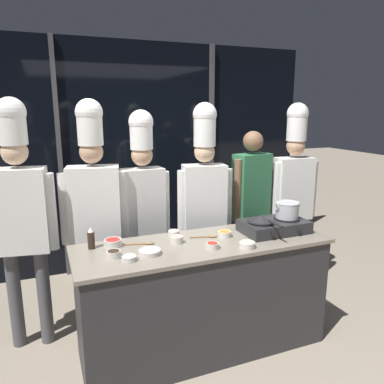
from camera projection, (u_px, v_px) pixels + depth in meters
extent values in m
plane|color=gray|center=(203.00, 347.00, 3.12)|extent=(24.00, 24.00, 0.00)
cube|color=black|center=(140.00, 157.00, 4.56)|extent=(4.38, 0.04, 2.70)
cube|color=#47474C|center=(60.00, 162.00, 4.18)|extent=(0.05, 0.05, 2.70)
cube|color=#47474C|center=(211.00, 154.00, 4.86)|extent=(0.05, 0.05, 2.70)
cube|color=#2D2D30|center=(204.00, 298.00, 3.02)|extent=(1.94, 0.62, 0.89)
cube|color=gray|center=(204.00, 244.00, 2.92)|extent=(2.00, 0.66, 0.03)
cube|color=#28282B|center=(274.00, 226.00, 3.14)|extent=(0.55, 0.33, 0.10)
cylinder|color=black|center=(261.00, 222.00, 3.09)|extent=(0.22, 0.22, 0.01)
cylinder|color=black|center=(273.00, 235.00, 2.94)|extent=(0.03, 0.01, 0.03)
cylinder|color=black|center=(287.00, 218.00, 3.18)|extent=(0.22, 0.22, 0.01)
cylinder|color=black|center=(300.00, 231.00, 3.03)|extent=(0.03, 0.01, 0.03)
cylinder|color=#232326|center=(261.00, 220.00, 3.08)|extent=(0.22, 0.22, 0.01)
cone|color=#232326|center=(261.00, 218.00, 3.08)|extent=(0.24, 0.24, 0.05)
cylinder|color=black|center=(276.00, 224.00, 2.89)|extent=(0.02, 0.18, 0.02)
cylinder|color=#B7BABF|center=(287.00, 210.00, 3.16)|extent=(0.19, 0.19, 0.13)
torus|color=#B7BABF|center=(288.00, 203.00, 3.15)|extent=(0.20, 0.20, 0.01)
torus|color=#B7BABF|center=(277.00, 207.00, 3.11)|extent=(0.01, 0.05, 0.05)
torus|color=#B7BABF|center=(298.00, 204.00, 3.19)|extent=(0.01, 0.05, 0.05)
cylinder|color=#332319|center=(91.00, 240.00, 2.77)|extent=(0.05, 0.05, 0.13)
cone|color=white|center=(91.00, 230.00, 2.75)|extent=(0.05, 0.05, 0.04)
cylinder|color=silver|center=(129.00, 259.00, 2.56)|extent=(0.10, 0.10, 0.03)
torus|color=silver|center=(129.00, 256.00, 2.56)|extent=(0.10, 0.10, 0.01)
cylinder|color=silver|center=(129.00, 257.00, 2.56)|extent=(0.08, 0.08, 0.02)
cylinder|color=silver|center=(225.00, 234.00, 3.04)|extent=(0.10, 0.10, 0.04)
torus|color=silver|center=(225.00, 232.00, 3.03)|extent=(0.11, 0.11, 0.01)
cylinder|color=orange|center=(225.00, 233.00, 3.03)|extent=(0.09, 0.09, 0.02)
cylinder|color=silver|center=(113.00, 243.00, 2.82)|extent=(0.13, 0.13, 0.05)
torus|color=silver|center=(113.00, 240.00, 2.81)|extent=(0.13, 0.13, 0.01)
cylinder|color=red|center=(113.00, 241.00, 2.82)|extent=(0.11, 0.11, 0.03)
cylinder|color=silver|center=(150.00, 252.00, 2.67)|extent=(0.16, 0.16, 0.03)
torus|color=silver|center=(150.00, 250.00, 2.67)|extent=(0.16, 0.16, 0.01)
cylinder|color=silver|center=(150.00, 251.00, 2.67)|extent=(0.13, 0.13, 0.02)
cylinder|color=silver|center=(247.00, 245.00, 2.79)|extent=(0.12, 0.12, 0.04)
torus|color=silver|center=(247.00, 242.00, 2.79)|extent=(0.12, 0.12, 0.01)
cylinder|color=beige|center=(247.00, 244.00, 2.79)|extent=(0.10, 0.10, 0.02)
cylinder|color=silver|center=(212.00, 246.00, 2.78)|extent=(0.10, 0.10, 0.04)
torus|color=silver|center=(212.00, 243.00, 2.78)|extent=(0.10, 0.10, 0.01)
cylinder|color=#B22D1E|center=(212.00, 244.00, 2.78)|extent=(0.08, 0.08, 0.02)
cylinder|color=silver|center=(177.00, 240.00, 2.89)|extent=(0.10, 0.10, 0.05)
torus|color=silver|center=(177.00, 236.00, 2.89)|extent=(0.10, 0.10, 0.01)
cylinder|color=#EAA893|center=(177.00, 238.00, 2.89)|extent=(0.08, 0.08, 0.03)
cylinder|color=silver|center=(174.00, 233.00, 3.06)|extent=(0.09, 0.09, 0.04)
torus|color=silver|center=(174.00, 231.00, 3.06)|extent=(0.09, 0.09, 0.01)
cylinder|color=silver|center=(174.00, 232.00, 3.06)|extent=(0.07, 0.07, 0.02)
cylinder|color=silver|center=(114.00, 254.00, 2.61)|extent=(0.10, 0.10, 0.05)
torus|color=silver|center=(114.00, 251.00, 2.61)|extent=(0.10, 0.10, 0.01)
cylinder|color=#382319|center=(114.00, 253.00, 2.61)|extent=(0.08, 0.08, 0.03)
cube|color=olive|center=(135.00, 244.00, 2.86)|extent=(0.15, 0.05, 0.01)
ellipsoid|color=olive|center=(150.00, 243.00, 2.87)|extent=(0.08, 0.06, 0.02)
cube|color=olive|center=(199.00, 237.00, 3.01)|extent=(0.15, 0.05, 0.01)
ellipsoid|color=olive|center=(213.00, 236.00, 3.03)|extent=(0.08, 0.06, 0.02)
cylinder|color=#4C4C51|center=(44.00, 296.00, 3.11)|extent=(0.11, 0.11, 0.83)
cylinder|color=#4C4C51|center=(15.00, 299.00, 3.06)|extent=(0.11, 0.11, 0.83)
cube|color=white|center=(21.00, 211.00, 2.92)|extent=(0.44, 0.28, 0.67)
cylinder|color=white|center=(51.00, 212.00, 2.94)|extent=(0.08, 0.08, 0.62)
sphere|color=beige|center=(15.00, 152.00, 2.82)|extent=(0.20, 0.20, 0.20)
cylinder|color=white|center=(12.00, 129.00, 2.78)|extent=(0.21, 0.21, 0.24)
sphere|color=white|center=(10.00, 112.00, 2.75)|extent=(0.22, 0.22, 0.22)
cylinder|color=#4C4C51|center=(113.00, 283.00, 3.35)|extent=(0.11, 0.11, 0.81)
cylinder|color=#4C4C51|center=(86.00, 286.00, 3.31)|extent=(0.11, 0.11, 0.81)
cube|color=white|center=(95.00, 205.00, 3.17)|extent=(0.46, 0.30, 0.66)
cylinder|color=white|center=(123.00, 206.00, 3.18)|extent=(0.09, 0.09, 0.61)
cylinder|color=white|center=(65.00, 209.00, 3.09)|extent=(0.09, 0.09, 0.61)
sphere|color=tan|center=(91.00, 152.00, 3.07)|extent=(0.19, 0.19, 0.19)
cylinder|color=white|center=(90.00, 129.00, 3.02)|extent=(0.20, 0.20, 0.26)
sphere|color=white|center=(89.00, 112.00, 2.99)|extent=(0.22, 0.22, 0.22)
cylinder|color=#4C4C51|center=(156.00, 274.00, 3.57)|extent=(0.09, 0.09, 0.79)
cylinder|color=#4C4C51|center=(135.00, 278.00, 3.48)|extent=(0.09, 0.09, 0.79)
cube|color=white|center=(143.00, 203.00, 3.37)|extent=(0.38, 0.21, 0.64)
cylinder|color=white|center=(166.00, 203.00, 3.43)|extent=(0.07, 0.07, 0.58)
cylinder|color=white|center=(122.00, 208.00, 3.26)|extent=(0.07, 0.07, 0.58)
sphere|color=tan|center=(142.00, 155.00, 3.27)|extent=(0.19, 0.19, 0.19)
cylinder|color=white|center=(141.00, 136.00, 3.23)|extent=(0.20, 0.20, 0.23)
sphere|color=white|center=(141.00, 122.00, 3.20)|extent=(0.21, 0.21, 0.21)
cylinder|color=#4C4C51|center=(214.00, 269.00, 3.67)|extent=(0.10, 0.10, 0.79)
cylinder|color=#4C4C51|center=(193.00, 271.00, 3.63)|extent=(0.10, 0.10, 0.79)
cube|color=white|center=(204.00, 199.00, 3.49)|extent=(0.42, 0.26, 0.64)
cylinder|color=white|center=(228.00, 200.00, 3.51)|extent=(0.08, 0.08, 0.59)
cylinder|color=white|center=(182.00, 202.00, 3.42)|extent=(0.08, 0.08, 0.59)
sphere|color=beige|center=(205.00, 152.00, 3.39)|extent=(0.19, 0.19, 0.19)
cylinder|color=white|center=(205.00, 131.00, 3.35)|extent=(0.20, 0.20, 0.28)
sphere|color=white|center=(205.00, 114.00, 3.32)|extent=(0.21, 0.21, 0.21)
cylinder|color=#4C4C51|center=(256.00, 256.00, 3.96)|extent=(0.10, 0.10, 0.83)
cylinder|color=#4C4C51|center=(241.00, 260.00, 3.85)|extent=(0.10, 0.10, 0.83)
cube|color=#33754C|center=(251.00, 187.00, 3.74)|extent=(0.40, 0.26, 0.67)
cylinder|color=brown|center=(268.00, 186.00, 3.83)|extent=(0.07, 0.07, 0.62)
cylinder|color=brown|center=(237.00, 191.00, 3.61)|extent=(0.07, 0.07, 0.62)
sphere|color=brown|center=(253.00, 141.00, 3.63)|extent=(0.20, 0.20, 0.20)
cylinder|color=#4C4C51|center=(298.00, 252.00, 4.09)|extent=(0.10, 0.10, 0.80)
cylinder|color=#4C4C51|center=(281.00, 254.00, 4.03)|extent=(0.10, 0.10, 0.80)
cube|color=white|center=(293.00, 188.00, 3.90)|extent=(0.40, 0.24, 0.65)
cylinder|color=white|center=(313.00, 189.00, 3.93)|extent=(0.08, 0.08, 0.59)
cylinder|color=white|center=(276.00, 191.00, 3.82)|extent=(0.08, 0.08, 0.59)
sphere|color=tan|center=(296.00, 146.00, 3.80)|extent=(0.19, 0.19, 0.19)
cylinder|color=white|center=(297.00, 127.00, 3.76)|extent=(0.20, 0.20, 0.27)
sphere|color=white|center=(298.00, 114.00, 3.73)|extent=(0.22, 0.22, 0.22)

